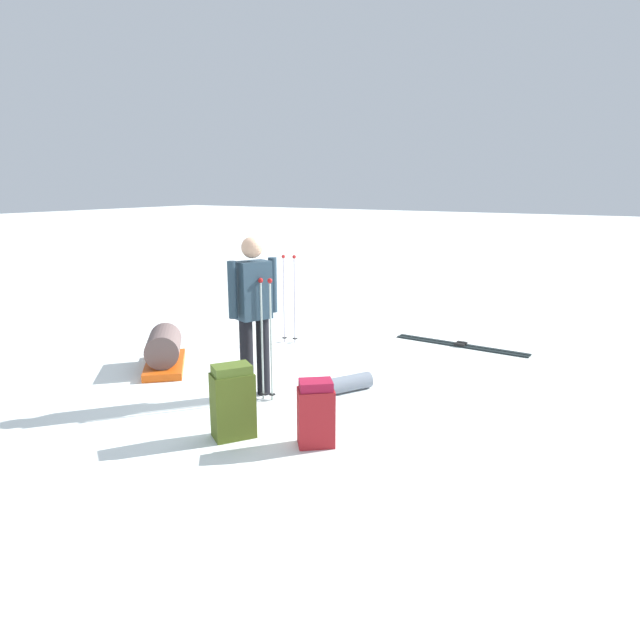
{
  "coord_description": "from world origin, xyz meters",
  "views": [
    {
      "loc": [
        -3.34,
        5.44,
        2.22
      ],
      "look_at": [
        0.0,
        0.0,
        0.7
      ],
      "focal_mm": 32.28,
      "sensor_mm": 36.0,
      "label": 1
    }
  ],
  "objects_px": {
    "backpack_large_dark": "(233,402)",
    "ski_poles_planted_far": "(289,294)",
    "ski_pair_near": "(461,345)",
    "skier_standing": "(254,309)",
    "gear_sled": "(164,351)",
    "sleeping_mat_rolled": "(348,383)",
    "backpack_bright": "(316,414)",
    "ski_poles_planted_near": "(266,333)"
  },
  "relations": [
    {
      "from": "backpack_large_dark",
      "to": "ski_pair_near",
      "type": "bearing_deg",
      "value": -101.29
    },
    {
      "from": "skier_standing",
      "to": "ski_pair_near",
      "type": "bearing_deg",
      "value": -112.45
    },
    {
      "from": "ski_pair_near",
      "to": "ski_poles_planted_near",
      "type": "height_order",
      "value": "ski_poles_planted_near"
    },
    {
      "from": "backpack_large_dark",
      "to": "ski_poles_planted_far",
      "type": "height_order",
      "value": "ski_poles_planted_far"
    },
    {
      "from": "backpack_large_dark",
      "to": "backpack_bright",
      "type": "relative_size",
      "value": 1.14
    },
    {
      "from": "ski_pair_near",
      "to": "gear_sled",
      "type": "xyz_separation_m",
      "value": [
        2.79,
        2.88,
        0.21
      ]
    },
    {
      "from": "ski_poles_planted_near",
      "to": "sleeping_mat_rolled",
      "type": "distance_m",
      "value": 1.09
    },
    {
      "from": "ski_pair_near",
      "to": "ski_poles_planted_far",
      "type": "bearing_deg",
      "value": 26.87
    },
    {
      "from": "sleeping_mat_rolled",
      "to": "backpack_large_dark",
      "type": "bearing_deg",
      "value": 78.52
    },
    {
      "from": "skier_standing",
      "to": "gear_sled",
      "type": "distance_m",
      "value": 1.71
    },
    {
      "from": "backpack_bright",
      "to": "sleeping_mat_rolled",
      "type": "relative_size",
      "value": 1.07
    },
    {
      "from": "gear_sled",
      "to": "ski_poles_planted_far",
      "type": "bearing_deg",
      "value": -109.61
    },
    {
      "from": "backpack_large_dark",
      "to": "ski_poles_planted_far",
      "type": "relative_size",
      "value": 0.54
    },
    {
      "from": "ski_poles_planted_far",
      "to": "gear_sled",
      "type": "height_order",
      "value": "ski_poles_planted_far"
    },
    {
      "from": "backpack_bright",
      "to": "ski_poles_planted_near",
      "type": "bearing_deg",
      "value": -32.99
    },
    {
      "from": "backpack_bright",
      "to": "ski_poles_planted_near",
      "type": "distance_m",
      "value": 1.28
    },
    {
      "from": "skier_standing",
      "to": "backpack_bright",
      "type": "relative_size",
      "value": 2.88
    },
    {
      "from": "skier_standing",
      "to": "ski_poles_planted_near",
      "type": "height_order",
      "value": "skier_standing"
    },
    {
      "from": "backpack_bright",
      "to": "ski_poles_planted_far",
      "type": "height_order",
      "value": "ski_poles_planted_far"
    },
    {
      "from": "sleeping_mat_rolled",
      "to": "ski_poles_planted_near",
      "type": "bearing_deg",
      "value": 47.29
    },
    {
      "from": "backpack_large_dark",
      "to": "sleeping_mat_rolled",
      "type": "height_order",
      "value": "backpack_large_dark"
    },
    {
      "from": "ski_pair_near",
      "to": "sleeping_mat_rolled",
      "type": "height_order",
      "value": "sleeping_mat_rolled"
    },
    {
      "from": "sleeping_mat_rolled",
      "to": "backpack_bright",
      "type": "bearing_deg",
      "value": 107.03
    },
    {
      "from": "ski_poles_planted_near",
      "to": "sleeping_mat_rolled",
      "type": "xyz_separation_m",
      "value": [
        -0.61,
        -0.66,
        -0.63
      ]
    },
    {
      "from": "ski_pair_near",
      "to": "ski_poles_planted_far",
      "type": "height_order",
      "value": "ski_poles_planted_far"
    },
    {
      "from": "ski_pair_near",
      "to": "ski_poles_planted_near",
      "type": "relative_size",
      "value": 1.46
    },
    {
      "from": "backpack_large_dark",
      "to": "ski_poles_planted_near",
      "type": "height_order",
      "value": "ski_poles_planted_near"
    },
    {
      "from": "ski_poles_planted_far",
      "to": "gear_sled",
      "type": "bearing_deg",
      "value": 70.39
    },
    {
      "from": "ski_pair_near",
      "to": "skier_standing",
      "type": "bearing_deg",
      "value": 67.55
    },
    {
      "from": "skier_standing",
      "to": "ski_pair_near",
      "type": "relative_size",
      "value": 0.9
    },
    {
      "from": "skier_standing",
      "to": "backpack_large_dark",
      "type": "xyz_separation_m",
      "value": [
        -0.47,
        0.92,
        -0.62
      ]
    },
    {
      "from": "skier_standing",
      "to": "ski_poles_planted_far",
      "type": "bearing_deg",
      "value": -65.26
    },
    {
      "from": "skier_standing",
      "to": "backpack_bright",
      "type": "bearing_deg",
      "value": 150.2
    },
    {
      "from": "backpack_bright",
      "to": "ski_poles_planted_near",
      "type": "xyz_separation_m",
      "value": [
        1.01,
        -0.65,
        0.43
      ]
    },
    {
      "from": "ski_poles_planted_near",
      "to": "ski_poles_planted_far",
      "type": "relative_size",
      "value": 1.03
    },
    {
      "from": "ski_pair_near",
      "to": "backpack_bright",
      "type": "bearing_deg",
      "value": 88.85
    },
    {
      "from": "backpack_large_dark",
      "to": "gear_sled",
      "type": "xyz_separation_m",
      "value": [
        2.0,
        -1.08,
        -0.11
      ]
    },
    {
      "from": "sleeping_mat_rolled",
      "to": "ski_pair_near",
      "type": "bearing_deg",
      "value": -101.16
    },
    {
      "from": "ski_poles_planted_far",
      "to": "sleeping_mat_rolled",
      "type": "bearing_deg",
      "value": 141.89
    },
    {
      "from": "backpack_large_dark",
      "to": "ski_poles_planted_near",
      "type": "distance_m",
      "value": 1.02
    },
    {
      "from": "gear_sled",
      "to": "sleeping_mat_rolled",
      "type": "height_order",
      "value": "gear_sled"
    },
    {
      "from": "ski_poles_planted_near",
      "to": "sleeping_mat_rolled",
      "type": "bearing_deg",
      "value": -132.71
    }
  ]
}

